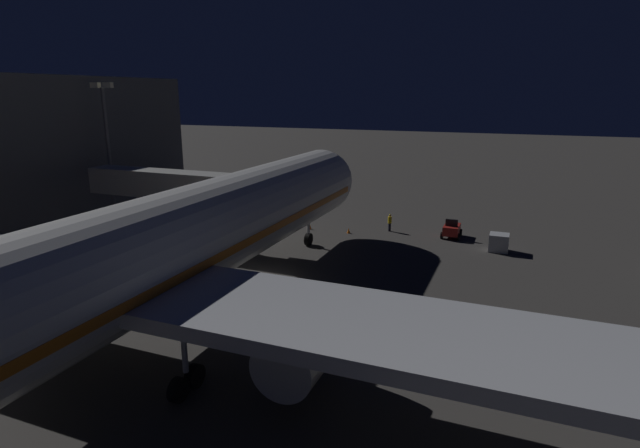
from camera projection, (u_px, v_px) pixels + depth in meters
name	position (u px, v px, depth m)	size (l,w,h in m)	color
ground_plane	(259.00, 280.00, 39.22)	(320.00, 320.00, 0.00)	#383533
airliner_at_gate	(133.00, 263.00, 26.00)	(49.56, 59.95, 20.33)	silver
jet_bridge	(189.00, 186.00, 47.02)	(19.16, 3.40, 7.25)	#9E9E99
apron_floodlight_mast	(107.00, 140.00, 56.70)	(2.90, 0.50, 15.31)	#59595E
baggage_tug_lead	(452.00, 230.00, 50.67)	(1.86, 2.59, 1.95)	maroon
baggage_container_near_belt	(499.00, 243.00, 46.20)	(1.71, 1.65, 1.63)	#B7BABF
ground_crew_near_nose_gear	(390.00, 222.00, 52.81)	(0.40, 0.40, 1.85)	black
traffic_cone_nose_port	(349.00, 231.00, 52.23)	(0.36, 0.36, 0.55)	orange
traffic_cone_nose_starboard	(310.00, 227.00, 53.82)	(0.36, 0.36, 0.55)	orange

